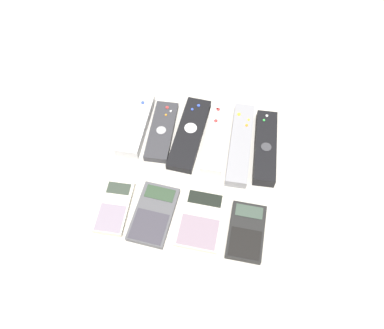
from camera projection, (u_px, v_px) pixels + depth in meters
name	position (u px, v px, depth m)	size (l,w,h in m)	color
ground_plane	(188.00, 184.00, 0.82)	(3.00, 3.00, 0.00)	beige
remote_0	(136.00, 125.00, 0.89)	(0.06, 0.18, 0.03)	silver
remote_1	(162.00, 131.00, 0.88)	(0.06, 0.17, 0.02)	#333338
remote_2	(190.00, 134.00, 0.88)	(0.07, 0.21, 0.02)	black
remote_3	(216.00, 138.00, 0.87)	(0.05, 0.19, 0.03)	white
remote_4	(240.00, 144.00, 0.86)	(0.05, 0.22, 0.03)	gray
remote_5	(265.00, 147.00, 0.85)	(0.06, 0.19, 0.03)	black
calculator_0	(114.00, 207.00, 0.78)	(0.07, 0.12, 0.02)	beige
calculator_1	(154.00, 214.00, 0.77)	(0.09, 0.14, 0.01)	#4C4C51
calculator_2	(201.00, 219.00, 0.77)	(0.09, 0.13, 0.01)	beige
calculator_3	(246.00, 231.00, 0.75)	(0.07, 0.12, 0.02)	black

